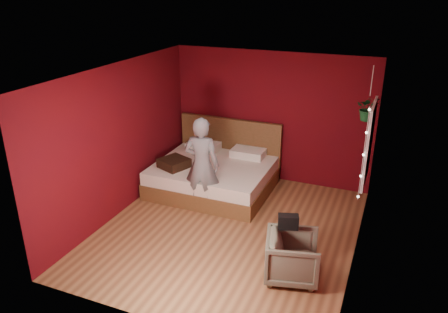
% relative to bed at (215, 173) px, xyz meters
% --- Properties ---
extents(floor, '(4.50, 4.50, 0.00)m').
position_rel_bed_xyz_m(floor, '(0.83, -1.37, -0.31)').
color(floor, '#96643C').
rests_on(floor, ground).
extents(room_walls, '(4.04, 4.54, 2.62)m').
position_rel_bed_xyz_m(room_walls, '(0.83, -1.37, 1.37)').
color(room_walls, '#55080D').
rests_on(room_walls, ground).
extents(window, '(0.05, 0.97, 1.27)m').
position_rel_bed_xyz_m(window, '(2.79, -0.47, 1.19)').
color(window, white).
rests_on(window, room_walls).
extents(fairy_lights, '(0.04, 0.04, 1.45)m').
position_rel_bed_xyz_m(fairy_lights, '(2.77, -1.00, 1.19)').
color(fairy_lights, silver).
rests_on(fairy_lights, room_walls).
extents(bed, '(2.18, 1.86, 1.20)m').
position_rel_bed_xyz_m(bed, '(0.00, 0.00, 0.00)').
color(bed, brown).
rests_on(bed, ground).
extents(person, '(0.67, 0.47, 1.71)m').
position_rel_bed_xyz_m(person, '(0.13, -0.87, 0.54)').
color(person, slate).
rests_on(person, ground).
extents(armchair, '(0.87, 0.86, 0.66)m').
position_rel_bed_xyz_m(armchair, '(2.09, -2.17, 0.02)').
color(armchair, '#656450').
rests_on(armchair, ground).
extents(handbag, '(0.31, 0.22, 0.20)m').
position_rel_bed_xyz_m(handbag, '(1.96, -2.00, 0.44)').
color(handbag, black).
rests_on(handbag, armchair).
extents(throw_pillow, '(0.62, 0.62, 0.17)m').
position_rel_bed_xyz_m(throw_pillow, '(-0.62, -0.52, 0.32)').
color(throw_pillow, black).
rests_on(throw_pillow, bed).
extents(hanging_plant, '(0.41, 0.37, 0.90)m').
position_rel_bed_xyz_m(hanging_plant, '(2.69, 0.04, 1.60)').
color(hanging_plant, silver).
rests_on(hanging_plant, room_walls).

